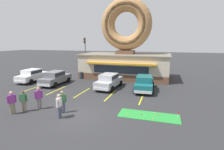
{
  "coord_description": "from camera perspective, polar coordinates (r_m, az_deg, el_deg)",
  "views": [
    {
      "loc": [
        5.71,
        -10.38,
        5.08
      ],
      "look_at": [
        1.0,
        5.0,
        2.0
      ],
      "focal_mm": 28.0,
      "sensor_mm": 36.0,
      "label": 1
    }
  ],
  "objects": [
    {
      "name": "ground_plane",
      "position": [
        12.89,
        -11.11,
        -12.59
      ],
      "size": [
        160.0,
        160.0,
        0.0
      ],
      "primitive_type": "plane",
      "color": "#2D2D30"
    },
    {
      "name": "donut_shop_building",
      "position": [
        24.96,
        4.43,
        7.74
      ],
      "size": [
        12.3,
        6.75,
        10.96
      ],
      "color": "brown",
      "rests_on": "ground"
    },
    {
      "name": "putting_mat",
      "position": [
        12.71,
        11.89,
        -12.89
      ],
      "size": [
        4.17,
        1.54,
        0.03
      ],
      "primitive_type": "cube",
      "color": "green",
      "rests_on": "ground"
    },
    {
      "name": "mini_donut_near_left",
      "position": [
        12.62,
        5.14,
        -12.71
      ],
      "size": [
        0.13,
        0.13,
        0.04
      ],
      "primitive_type": "torus",
      "color": "#D8667F",
      "rests_on": "putting_mat"
    },
    {
      "name": "mini_donut_near_right",
      "position": [
        12.18,
        13.3,
        -13.87
      ],
      "size": [
        0.13,
        0.13,
        0.04
      ],
      "primitive_type": "torus",
      "color": "#D17F47",
      "rests_on": "putting_mat"
    },
    {
      "name": "mini_donut_mid_left",
      "position": [
        13.16,
        13.71,
        -11.97
      ],
      "size": [
        0.13,
        0.13,
        0.04
      ],
      "primitive_type": "torus",
      "color": "#D17F47",
      "rests_on": "putting_mat"
    },
    {
      "name": "mini_donut_mid_centre",
      "position": [
        12.94,
        14.73,
        -12.43
      ],
      "size": [
        0.13,
        0.13,
        0.04
      ],
      "primitive_type": "torus",
      "color": "brown",
      "rests_on": "putting_mat"
    },
    {
      "name": "mini_donut_mid_right",
      "position": [
        12.76,
        9.67,
        -12.56
      ],
      "size": [
        0.13,
        0.13,
        0.04
      ],
      "primitive_type": "torus",
      "color": "brown",
      "rests_on": "putting_mat"
    },
    {
      "name": "golf_ball",
      "position": [
        12.6,
        10.43,
        -12.88
      ],
      "size": [
        0.04,
        0.04,
        0.04
      ],
      "primitive_type": "sphere",
      "color": "white",
      "rests_on": "putting_mat"
    },
    {
      "name": "putting_flag_pin",
      "position": [
        12.44,
        20.71,
        -11.8
      ],
      "size": [
        0.13,
        0.01,
        0.55
      ],
      "color": "silver",
      "rests_on": "putting_mat"
    },
    {
      "name": "car_grey",
      "position": [
        21.99,
        -18.01,
        -0.73
      ],
      "size": [
        2.01,
        4.58,
        1.6
      ],
      "color": "slate",
      "rests_on": "ground"
    },
    {
      "name": "car_teal",
      "position": [
        18.62,
        10.52,
        -2.4
      ],
      "size": [
        2.17,
        4.65,
        1.6
      ],
      "color": "#196066",
      "rests_on": "ground"
    },
    {
      "name": "car_silver",
      "position": [
        19.28,
        -0.98,
        -1.76
      ],
      "size": [
        2.24,
        4.68,
        1.6
      ],
      "color": "#B2B5BA",
      "rests_on": "ground"
    },
    {
      "name": "car_white",
      "position": [
        24.68,
        -24.57,
        0.04
      ],
      "size": [
        2.02,
        4.58,
        1.6
      ],
      "color": "silver",
      "rests_on": "ground"
    },
    {
      "name": "pedestrian_blue_sweater_man",
      "position": [
        14.34,
        -29.89,
        -7.51
      ],
      "size": [
        0.41,
        0.52,
        1.67
      ],
      "color": "#7F7056",
      "rests_on": "ground"
    },
    {
      "name": "pedestrian_hooded_kid",
      "position": [
        14.47,
        -22.81,
        -6.63
      ],
      "size": [
        0.42,
        0.49,
        1.71
      ],
      "color": "slate",
      "rests_on": "ground"
    },
    {
      "name": "pedestrian_leather_jacket_man",
      "position": [
        12.34,
        -16.91,
        -9.33
      ],
      "size": [
        0.31,
        0.59,
        1.67
      ],
      "color": "#474C66",
      "rests_on": "ground"
    },
    {
      "name": "pedestrian_clipboard_woman",
      "position": [
        13.16,
        -15.88,
        -8.08
      ],
      "size": [
        0.46,
        0.44,
        1.64
      ],
      "color": "#474C66",
      "rests_on": "ground"
    },
    {
      "name": "pedestrian_beanie_man",
      "position": [
        14.43,
        -26.98,
        -7.3
      ],
      "size": [
        0.57,
        0.35,
        1.6
      ],
      "color": "#7F7056",
      "rests_on": "ground"
    },
    {
      "name": "trash_bin",
      "position": [
        24.54,
        -9.82,
        -0.08
      ],
      "size": [
        0.57,
        0.57,
        0.97
      ],
      "color": "#232833",
      "rests_on": "ground"
    },
    {
      "name": "traffic_light_pole",
      "position": [
        31.97,
        -8.78,
        8.26
      ],
      "size": [
        0.28,
        0.47,
        5.8
      ],
      "color": "#595B60",
      "rests_on": "ground"
    },
    {
      "name": "parking_stripe_far_left",
      "position": [
        21.32,
        -24.31,
        -3.92
      ],
      "size": [
        0.12,
        3.6,
        0.01
      ],
      "primitive_type": "cube",
      "color": "yellow",
      "rests_on": "ground"
    },
    {
      "name": "parking_stripe_left",
      "position": [
        19.5,
        -17.63,
        -4.77
      ],
      "size": [
        0.12,
        3.6,
        0.01
      ],
      "primitive_type": "cube",
      "color": "yellow",
      "rests_on": "ground"
    },
    {
      "name": "parking_stripe_mid_left",
      "position": [
        18.0,
        -9.7,
        -5.7
      ],
      "size": [
        0.12,
        3.6,
        0.01
      ],
      "primitive_type": "cube",
      "color": "yellow",
      "rests_on": "ground"
    },
    {
      "name": "parking_stripe_centre",
      "position": [
        16.91,
        -0.51,
        -6.63
      ],
      "size": [
        0.12,
        3.6,
        0.01
      ],
      "primitive_type": "cube",
      "color": "yellow",
      "rests_on": "ground"
    },
    {
      "name": "parking_stripe_mid_right",
      "position": [
        16.3,
        9.68,
        -7.46
      ],
      "size": [
        0.12,
        3.6,
        0.01
      ],
      "primitive_type": "cube",
      "color": "yellow",
      "rests_on": "ground"
    }
  ]
}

